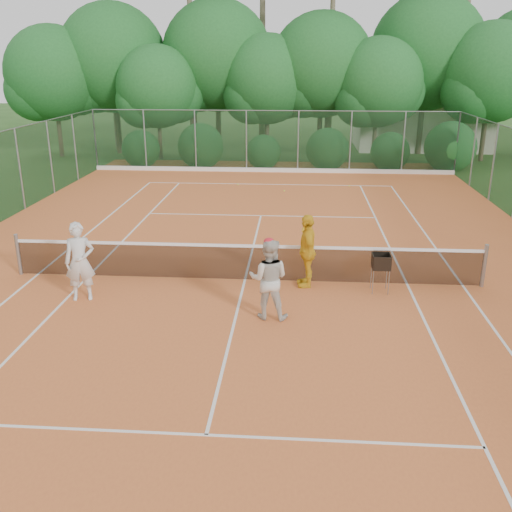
{
  "coord_description": "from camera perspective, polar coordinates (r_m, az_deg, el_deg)",
  "views": [
    {
      "loc": [
        1.28,
        -13.57,
        5.39
      ],
      "look_at": [
        0.37,
        -1.2,
        1.1
      ],
      "focal_mm": 40.0,
      "sensor_mm": 36.0,
      "label": 1
    }
  ],
  "objects": [
    {
      "name": "ground",
      "position": [
        14.65,
        -1.12,
        -2.5
      ],
      "size": [
        120.0,
        120.0,
        0.0
      ],
      "primitive_type": "plane",
      "color": "#284E1C",
      "rests_on": "ground"
    },
    {
      "name": "clay_court",
      "position": [
        14.65,
        -1.12,
        -2.46
      ],
      "size": [
        18.0,
        36.0,
        0.02
      ],
      "primitive_type": "cube",
      "color": "orange",
      "rests_on": "ground"
    },
    {
      "name": "club_building",
      "position": [
        38.55,
        16.1,
        12.57
      ],
      "size": [
        8.0,
        5.0,
        3.0
      ],
      "primitive_type": "cube",
      "color": "beige",
      "rests_on": "ground"
    },
    {
      "name": "tennis_net",
      "position": [
        14.47,
        -1.13,
        -0.54
      ],
      "size": [
        11.97,
        0.1,
        1.1
      ],
      "color": "gray",
      "rests_on": "clay_court"
    },
    {
      "name": "player_white",
      "position": [
        13.81,
        -17.21,
        -0.54
      ],
      "size": [
        0.77,
        0.6,
        1.87
      ],
      "primitive_type": "imported",
      "rotation": [
        0.0,
        0.0,
        0.24
      ],
      "color": "silver",
      "rests_on": "clay_court"
    },
    {
      "name": "player_center_grp",
      "position": [
        12.26,
        1.28,
        -2.29
      ],
      "size": [
        0.93,
        0.76,
        1.82
      ],
      "color": "beige",
      "rests_on": "clay_court"
    },
    {
      "name": "player_yellow",
      "position": [
        14.06,
        5.13,
        0.55
      ],
      "size": [
        0.54,
        1.11,
        1.84
      ],
      "primitive_type": "imported",
      "rotation": [
        0.0,
        0.0,
        -1.48
      ],
      "color": "gold",
      "rests_on": "clay_court"
    },
    {
      "name": "ball_hopper",
      "position": [
        14.0,
        12.4,
        -0.6
      ],
      "size": [
        0.42,
        0.42,
        0.96
      ],
      "rotation": [
        0.0,
        0.0,
        -0.29
      ],
      "color": "gray",
      "rests_on": "clay_court"
    },
    {
      "name": "stray_ball_a",
      "position": [
        24.61,
        2.84,
        6.54
      ],
      "size": [
        0.07,
        0.07,
        0.07
      ],
      "primitive_type": "sphere",
      "color": "#C5EA36",
      "rests_on": "clay_court"
    },
    {
      "name": "stray_ball_b",
      "position": [
        25.87,
        -1.83,
        7.17
      ],
      "size": [
        0.07,
        0.07,
        0.07
      ],
      "primitive_type": "sphere",
      "color": "#B6D130",
      "rests_on": "clay_court"
    },
    {
      "name": "stray_ball_c",
      "position": [
        25.9,
        9.31,
        6.94
      ],
      "size": [
        0.07,
        0.07,
        0.07
      ],
      "primitive_type": "sphere",
      "color": "#C6D932",
      "rests_on": "clay_court"
    },
    {
      "name": "court_markings",
      "position": [
        14.65,
        -1.12,
        -2.42
      ],
      "size": [
        11.03,
        23.83,
        0.01
      ],
      "color": "white",
      "rests_on": "clay_court"
    },
    {
      "name": "fence_back",
      "position": [
        28.86,
        1.63,
        11.37
      ],
      "size": [
        18.07,
        0.07,
        3.0
      ],
      "color": "#19381E",
      "rests_on": "clay_court"
    },
    {
      "name": "tropical_treeline",
      "position": [
        33.79,
        4.68,
        18.56
      ],
      "size": [
        32.1,
        8.49,
        15.03
      ],
      "color": "brown",
      "rests_on": "ground"
    }
  ]
}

